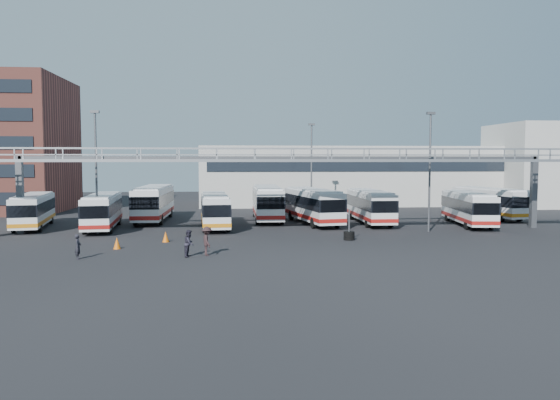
{
  "coord_description": "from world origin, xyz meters",
  "views": [
    {
      "loc": [
        -4.79,
        -38.24,
        6.1
      ],
      "look_at": [
        -0.92,
        6.0,
        2.88
      ],
      "focal_mm": 35.0,
      "sensor_mm": 36.0,
      "label": 1
    }
  ],
  "objects": [
    {
      "name": "bus_9",
      "position": [
        22.27,
        17.06,
        1.78
      ],
      "size": [
        4.18,
        10.86,
        3.22
      ],
      "rotation": [
        0.0,
        0.0,
        0.17
      ],
      "color": "silver",
      "rests_on": "ground"
    },
    {
      "name": "bus_8",
      "position": [
        17.31,
        11.13,
        1.73
      ],
      "size": [
        3.69,
        10.54,
        3.13
      ],
      "rotation": [
        0.0,
        0.0,
        -0.13
      ],
      "color": "silver",
      "rests_on": "ground"
    },
    {
      "name": "bus_3",
      "position": [
        -6.39,
        11.38,
        1.71
      ],
      "size": [
        3.04,
        10.32,
        3.09
      ],
      "rotation": [
        0.0,
        0.0,
        0.07
      ],
      "color": "silver",
      "rests_on": "ground"
    },
    {
      "name": "cone_left",
      "position": [
        -12.77,
        -0.05,
        0.4
      ],
      "size": [
        0.58,
        0.58,
        0.8
      ],
      "primitive_type": "cone",
      "rotation": [
        0.0,
        0.0,
        0.18
      ],
      "color": "#CF5B0B",
      "rests_on": "ground"
    },
    {
      "name": "light_pole_back",
      "position": [
        4.0,
        22.0,
        5.73
      ],
      "size": [
        0.7,
        0.35,
        10.21
      ],
      "color": "#4C4F54",
      "rests_on": "ground"
    },
    {
      "name": "tire_stack",
      "position": [
        4.13,
        2.71,
        0.4
      ],
      "size": [
        0.84,
        0.84,
        2.4
      ],
      "color": "black",
      "rests_on": "ground"
    },
    {
      "name": "ground",
      "position": [
        0.0,
        0.0,
        0.0
      ],
      "size": [
        140.0,
        140.0,
        0.0
      ],
      "primitive_type": "plane",
      "color": "black",
      "rests_on": "ground"
    },
    {
      "name": "bus_0",
      "position": [
        -22.73,
        12.54,
        1.7
      ],
      "size": [
        4.01,
        10.36,
        3.07
      ],
      "rotation": [
        0.0,
        0.0,
        0.17
      ],
      "color": "silver",
      "rests_on": "ground"
    },
    {
      "name": "bus_1",
      "position": [
        -16.28,
        11.09,
        1.72
      ],
      "size": [
        3.36,
        10.43,
        3.11
      ],
      "rotation": [
        0.0,
        0.0,
        0.1
      ],
      "color": "silver",
      "rests_on": "ground"
    },
    {
      "name": "pedestrian_a",
      "position": [
        -14.34,
        -3.86,
        0.78
      ],
      "size": [
        0.4,
        0.58,
        1.56
      ],
      "primitive_type": "imported",
      "rotation": [
        0.0,
        0.0,
        1.61
      ],
      "color": "black",
      "rests_on": "ground"
    },
    {
      "name": "light_pole_mid",
      "position": [
        12.0,
        7.0,
        5.73
      ],
      "size": [
        0.7,
        0.35,
        10.21
      ],
      "color": "#4C4F54",
      "rests_on": "ground"
    },
    {
      "name": "bus_2",
      "position": [
        -12.7,
        17.44,
        1.95
      ],
      "size": [
        2.79,
        11.63,
        3.53
      ],
      "rotation": [
        0.0,
        0.0,
        -0.01
      ],
      "color": "silver",
      "rests_on": "ground"
    },
    {
      "name": "pedestrian_b",
      "position": [
        -7.54,
        -3.6,
        0.86
      ],
      "size": [
        0.85,
        0.98,
        1.72
      ],
      "primitive_type": "imported",
      "rotation": [
        0.0,
        0.0,
        1.31
      ],
      "color": "#22202C",
      "rests_on": "ground"
    },
    {
      "name": "pedestrian_c",
      "position": [
        -6.43,
        -3.18,
        0.93
      ],
      "size": [
        0.94,
        1.33,
        1.86
      ],
      "primitive_type": "imported",
      "rotation": [
        0.0,
        0.0,
        1.79
      ],
      "color": "black",
      "rests_on": "ground"
    },
    {
      "name": "bus_4",
      "position": [
        -1.25,
        16.97,
        1.92
      ],
      "size": [
        2.71,
        11.46,
        3.48
      ],
      "rotation": [
        0.0,
        0.0,
        -0.0
      ],
      "color": "silver",
      "rests_on": "ground"
    },
    {
      "name": "bus_6",
      "position": [
        8.53,
        13.53,
        1.78
      ],
      "size": [
        2.5,
        10.61,
        3.22
      ],
      "rotation": [
        0.0,
        0.0,
        -0.0
      ],
      "color": "silver",
      "rests_on": "ground"
    },
    {
      "name": "gantry",
      "position": [
        0.0,
        5.87,
        5.51
      ],
      "size": [
        51.4,
        5.15,
        7.1
      ],
      "color": "#919499",
      "rests_on": "ground"
    },
    {
      "name": "cone_right",
      "position": [
        -9.8,
        2.92,
        0.4
      ],
      "size": [
        0.55,
        0.55,
        0.8
      ],
      "primitive_type": "cone",
      "rotation": [
        0.0,
        0.0,
        -0.09
      ],
      "color": "#CF5B0B",
      "rests_on": "ground"
    },
    {
      "name": "light_pole_left",
      "position": [
        -16.0,
        8.0,
        5.73
      ],
      "size": [
        0.7,
        0.35,
        10.21
      ],
      "color": "#4C4F54",
      "rests_on": "ground"
    },
    {
      "name": "bus_5",
      "position": [
        2.94,
        13.69,
        1.87
      ],
      "size": [
        4.51,
        11.39,
        3.38
      ],
      "rotation": [
        0.0,
        0.0,
        0.18
      ],
      "color": "silver",
      "rests_on": "ground"
    },
    {
      "name": "building_right",
      "position": [
        38.0,
        32.0,
        5.5
      ],
      "size": [
        14.0,
        12.0,
        11.0
      ],
      "primitive_type": "cube",
      "color": "#B2B2AD",
      "rests_on": "ground"
    },
    {
      "name": "warehouse",
      "position": [
        12.0,
        38.0,
        4.0
      ],
      "size": [
        42.0,
        14.0,
        8.0
      ],
      "primitive_type": "cube",
      "color": "#9E9E99",
      "rests_on": "ground"
    }
  ]
}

